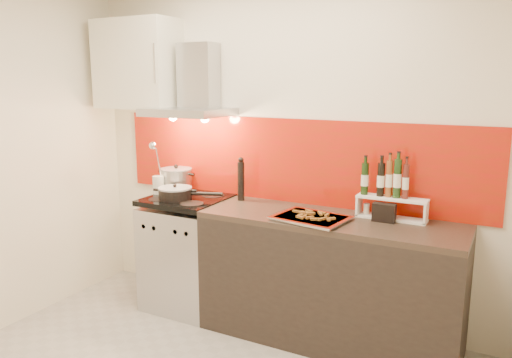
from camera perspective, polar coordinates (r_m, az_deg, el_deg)
The scene contains 13 objects.
back_wall at distance 3.83m, azimuth 3.15°, elevation 3.37°, with size 3.40×0.02×2.60m, color silver.
backsplash at distance 3.81m, azimuth 3.75°, elevation 2.11°, with size 3.00×0.02×0.64m, color #952408.
range_stove at distance 4.13m, azimuth -7.76°, elevation -8.43°, with size 0.60×0.60×0.91m.
counter at distance 3.60m, azimuth 8.33°, elevation -11.30°, with size 1.80×0.60×0.90m.
range_hood at distance 4.00m, azimuth -7.06°, elevation 10.01°, with size 0.62×0.50×0.61m.
upper_cabinet at distance 4.33m, azimuth -13.36°, elevation 12.63°, with size 0.70×0.35×0.72m, color silver.
stock_pot at distance 4.22m, azimuth -9.09°, elevation -0.06°, with size 0.26×0.26×0.23m.
saute_pan at distance 3.94m, azimuth -9.13°, elevation -1.60°, with size 0.49×0.28×0.12m.
utensil_jar at distance 4.13m, azimuth -11.18°, elevation -0.02°, with size 0.09×0.14×0.45m.
pepper_mill at distance 3.87m, azimuth -1.73°, elevation -0.06°, with size 0.05×0.05×0.34m.
step_shelf at distance 3.47m, azimuth 14.89°, elevation -1.64°, with size 0.47×0.13×0.41m.
caddy_box at distance 3.42m, azimuth 14.42°, elevation -3.78°, with size 0.15×0.06×0.13m, color black.
baking_tray at distance 3.38m, azimuth 6.32°, elevation -4.41°, with size 0.52×0.43×0.03m.
Camera 1 is at (1.58, -2.05, 1.83)m, focal length 35.00 mm.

